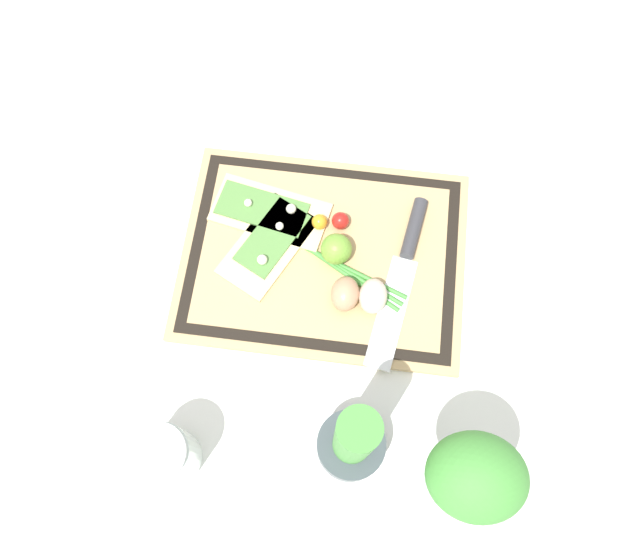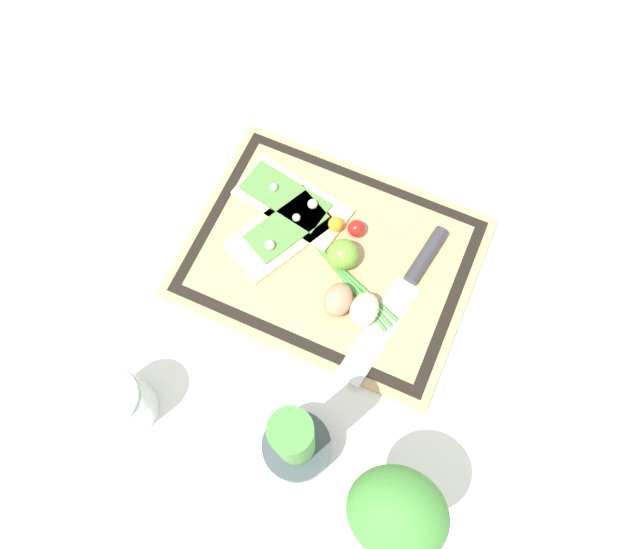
{
  "view_description": "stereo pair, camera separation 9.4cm",
  "coord_description": "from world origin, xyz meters",
  "px_view_note": "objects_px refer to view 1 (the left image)",
  "views": [
    {
      "loc": [
        -0.04,
        0.36,
        0.91
      ],
      "look_at": [
        0.0,
        0.04,
        0.03
      ],
      "focal_mm": 35.0,
      "sensor_mm": 36.0,
      "label": 1
    },
    {
      "loc": [
        -0.13,
        0.34,
        0.91
      ],
      "look_at": [
        0.0,
        0.04,
        0.03
      ],
      "focal_mm": 35.0,
      "sensor_mm": 36.0,
      "label": 2
    }
  ],
  "objects_px": {
    "knife": "(407,253)",
    "lime": "(336,247)",
    "egg_brown": "(345,294)",
    "sauce_jar": "(167,456)",
    "herb_glass": "(469,478)",
    "herb_pot": "(353,442)",
    "cherry_tomato_red": "(340,221)",
    "pizza_slice_far": "(269,243)",
    "egg_pink": "(373,296)",
    "pizza_slice_near": "(269,211)",
    "cherry_tomato_yellow": "(319,222)"
  },
  "relations": [
    {
      "from": "pizza_slice_far",
      "to": "cherry_tomato_red",
      "type": "bearing_deg",
      "value": -155.61
    },
    {
      "from": "lime",
      "to": "herb_glass",
      "type": "xyz_separation_m",
      "value": [
        -0.2,
        0.32,
        0.09
      ]
    },
    {
      "from": "pizza_slice_far",
      "to": "knife",
      "type": "distance_m",
      "value": 0.21
    },
    {
      "from": "cherry_tomato_yellow",
      "to": "pizza_slice_near",
      "type": "bearing_deg",
      "value": -8.03
    },
    {
      "from": "egg_brown",
      "to": "herb_pot",
      "type": "bearing_deg",
      "value": 98.37
    },
    {
      "from": "cherry_tomato_red",
      "to": "sauce_jar",
      "type": "distance_m",
      "value": 0.43
    },
    {
      "from": "pizza_slice_far",
      "to": "herb_glass",
      "type": "distance_m",
      "value": 0.45
    },
    {
      "from": "lime",
      "to": "pizza_slice_near",
      "type": "bearing_deg",
      "value": -26.01
    },
    {
      "from": "knife",
      "to": "herb_pot",
      "type": "relative_size",
      "value": 1.14
    },
    {
      "from": "egg_brown",
      "to": "sauce_jar",
      "type": "bearing_deg",
      "value": 50.93
    },
    {
      "from": "cherry_tomato_red",
      "to": "herb_pot",
      "type": "distance_m",
      "value": 0.35
    },
    {
      "from": "pizza_slice_near",
      "to": "cherry_tomato_red",
      "type": "distance_m",
      "value": 0.12
    },
    {
      "from": "cherry_tomato_yellow",
      "to": "sauce_jar",
      "type": "xyz_separation_m",
      "value": [
        0.16,
        0.38,
        0.02
      ]
    },
    {
      "from": "egg_brown",
      "to": "lime",
      "type": "xyz_separation_m",
      "value": [
        0.02,
        -0.07,
        0.0
      ]
    },
    {
      "from": "pizza_slice_far",
      "to": "pizza_slice_near",
      "type": "bearing_deg",
      "value": -80.73
    },
    {
      "from": "cherry_tomato_yellow",
      "to": "pizza_slice_far",
      "type": "bearing_deg",
      "value": 30.09
    },
    {
      "from": "egg_brown",
      "to": "lime",
      "type": "relative_size",
      "value": 1.12
    },
    {
      "from": "egg_brown",
      "to": "sauce_jar",
      "type": "height_order",
      "value": "sauce_jar"
    },
    {
      "from": "lime",
      "to": "herb_glass",
      "type": "height_order",
      "value": "herb_glass"
    },
    {
      "from": "pizza_slice_near",
      "to": "cherry_tomato_red",
      "type": "height_order",
      "value": "cherry_tomato_red"
    },
    {
      "from": "pizza_slice_far",
      "to": "herb_pot",
      "type": "xyz_separation_m",
      "value": [
        -0.16,
        0.29,
        0.07
      ]
    },
    {
      "from": "egg_pink",
      "to": "herb_glass",
      "type": "distance_m",
      "value": 0.29
    },
    {
      "from": "knife",
      "to": "lime",
      "type": "xyz_separation_m",
      "value": [
        0.11,
        0.01,
        0.02
      ]
    },
    {
      "from": "cherry_tomato_red",
      "to": "egg_pink",
      "type": "bearing_deg",
      "value": 117.47
    },
    {
      "from": "sauce_jar",
      "to": "pizza_slice_far",
      "type": "bearing_deg",
      "value": -104.25
    },
    {
      "from": "pizza_slice_far",
      "to": "sauce_jar",
      "type": "bearing_deg",
      "value": 75.75
    },
    {
      "from": "pizza_slice_near",
      "to": "herb_pot",
      "type": "height_order",
      "value": "herb_pot"
    },
    {
      "from": "herb_glass",
      "to": "pizza_slice_far",
      "type": "bearing_deg",
      "value": -46.47
    },
    {
      "from": "egg_brown",
      "to": "cherry_tomato_yellow",
      "type": "height_order",
      "value": "egg_brown"
    },
    {
      "from": "egg_pink",
      "to": "pizza_slice_far",
      "type": "bearing_deg",
      "value": -22.95
    },
    {
      "from": "sauce_jar",
      "to": "cherry_tomato_red",
      "type": "bearing_deg",
      "value": -116.58
    },
    {
      "from": "cherry_tomato_yellow",
      "to": "herb_glass",
      "type": "distance_m",
      "value": 0.44
    },
    {
      "from": "pizza_slice_near",
      "to": "cherry_tomato_red",
      "type": "xyz_separation_m",
      "value": [
        -0.12,
        0.01,
        0.01
      ]
    },
    {
      "from": "pizza_slice_near",
      "to": "herb_pot",
      "type": "xyz_separation_m",
      "value": [
        -0.17,
        0.34,
        0.07
      ]
    },
    {
      "from": "pizza_slice_far",
      "to": "egg_pink",
      "type": "distance_m",
      "value": 0.18
    },
    {
      "from": "pizza_slice_near",
      "to": "sauce_jar",
      "type": "height_order",
      "value": "sauce_jar"
    },
    {
      "from": "knife",
      "to": "herb_pot",
      "type": "bearing_deg",
      "value": 79.32
    },
    {
      "from": "lime",
      "to": "pizza_slice_far",
      "type": "bearing_deg",
      "value": -0.74
    },
    {
      "from": "egg_brown",
      "to": "herb_glass",
      "type": "distance_m",
      "value": 0.31
    },
    {
      "from": "knife",
      "to": "egg_pink",
      "type": "bearing_deg",
      "value": 59.86
    },
    {
      "from": "egg_brown",
      "to": "cherry_tomato_red",
      "type": "xyz_separation_m",
      "value": [
        0.02,
        -0.12,
        -0.01
      ]
    },
    {
      "from": "herb_pot",
      "to": "herb_glass",
      "type": "height_order",
      "value": "herb_pot"
    },
    {
      "from": "knife",
      "to": "herb_pot",
      "type": "height_order",
      "value": "herb_pot"
    },
    {
      "from": "pizza_slice_far",
      "to": "knife",
      "type": "bearing_deg",
      "value": -177.66
    },
    {
      "from": "egg_brown",
      "to": "egg_pink",
      "type": "relative_size",
      "value": 1.0
    },
    {
      "from": "egg_brown",
      "to": "cherry_tomato_yellow",
      "type": "bearing_deg",
      "value": -65.37
    },
    {
      "from": "pizza_slice_near",
      "to": "pizza_slice_far",
      "type": "xyz_separation_m",
      "value": [
        -0.01,
        0.05,
        0.0
      ]
    },
    {
      "from": "egg_pink",
      "to": "lime",
      "type": "xyz_separation_m",
      "value": [
        0.06,
        -0.07,
        0.0
      ]
    },
    {
      "from": "egg_brown",
      "to": "cherry_tomato_red",
      "type": "distance_m",
      "value": 0.12
    },
    {
      "from": "pizza_slice_near",
      "to": "egg_brown",
      "type": "relative_size",
      "value": 3.63
    }
  ]
}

